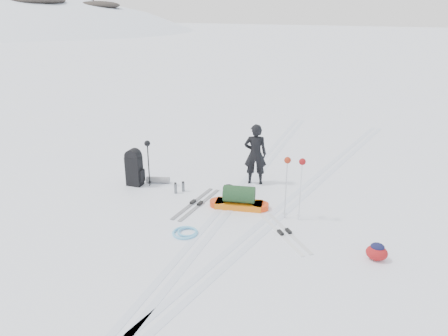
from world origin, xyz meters
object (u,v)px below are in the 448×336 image
(skier, at_px, (255,154))
(pulk_sled, at_px, (239,199))
(expedition_rucksack, at_px, (137,168))
(ski_poles_black, at_px, (148,149))

(skier, xyz_separation_m, pulk_sled, (0.19, -1.54, -0.60))
(expedition_rucksack, bearing_deg, ski_poles_black, 8.20)
(pulk_sled, distance_m, ski_poles_black, 2.74)
(expedition_rucksack, distance_m, ski_poles_black, 0.64)
(skier, relative_size, expedition_rucksack, 1.63)
(skier, distance_m, ski_poles_black, 2.75)
(skier, distance_m, pulk_sled, 1.66)
(pulk_sled, xyz_separation_m, expedition_rucksack, (-2.92, 0.18, 0.25))
(skier, bearing_deg, ski_poles_black, 7.24)
(skier, height_order, ski_poles_black, skier)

